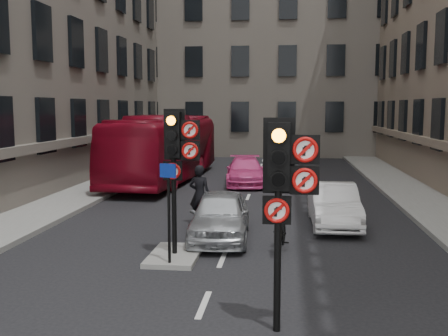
% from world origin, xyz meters
% --- Properties ---
extents(pavement_left, '(3.00, 50.00, 0.16)m').
position_xyz_m(pavement_left, '(-7.20, 12.00, 0.08)').
color(pavement_left, gray).
rests_on(pavement_left, ground).
extents(pavement_right, '(3.00, 50.00, 0.16)m').
position_xyz_m(pavement_right, '(7.20, 12.00, 0.08)').
color(pavement_right, gray).
rests_on(pavement_right, ground).
extents(centre_island, '(1.20, 2.00, 0.12)m').
position_xyz_m(centre_island, '(-1.20, 5.00, 0.06)').
color(centre_island, gray).
rests_on(centre_island, ground).
extents(building_far, '(30.00, 14.00, 20.00)m').
position_xyz_m(building_far, '(0.00, 38.00, 10.00)').
color(building_far, '#686158').
rests_on(building_far, ground).
extents(signal_near, '(0.91, 0.40, 3.58)m').
position_xyz_m(signal_near, '(1.49, 0.99, 2.58)').
color(signal_near, black).
rests_on(signal_near, ground).
extents(signal_far, '(0.91, 0.40, 3.58)m').
position_xyz_m(signal_far, '(-1.11, 4.99, 2.70)').
color(signal_far, black).
rests_on(signal_far, centre_island).
extents(car_silver, '(1.80, 4.08, 1.37)m').
position_xyz_m(car_silver, '(-0.31, 7.00, 0.68)').
color(car_silver, '#AEB2B6').
rests_on(car_silver, ground).
extents(car_white, '(1.47, 4.05, 1.33)m').
position_xyz_m(car_white, '(3.05, 9.06, 0.66)').
color(car_white, silver).
rests_on(car_white, ground).
extents(car_pink, '(2.19, 4.57, 1.29)m').
position_xyz_m(car_pink, '(-0.38, 17.48, 0.64)').
color(car_pink, '#E24290').
rests_on(car_pink, ground).
extents(bus_red, '(3.43, 12.07, 3.32)m').
position_xyz_m(bus_red, '(-4.50, 18.24, 1.66)').
color(bus_red, maroon).
rests_on(bus_red, ground).
extents(motorcycle, '(0.72, 1.77, 1.03)m').
position_xyz_m(motorcycle, '(1.42, 6.00, 0.52)').
color(motorcycle, black).
rests_on(motorcycle, ground).
extents(motorcyclist, '(0.78, 0.60, 1.92)m').
position_xyz_m(motorcyclist, '(-1.18, 8.76, 0.96)').
color(motorcyclist, black).
rests_on(motorcyclist, ground).
extents(info_sign, '(0.40, 0.17, 2.34)m').
position_xyz_m(info_sign, '(-1.15, 4.18, 1.63)').
color(info_sign, black).
rests_on(info_sign, centre_island).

